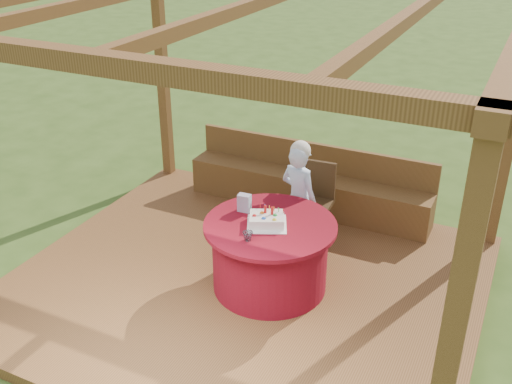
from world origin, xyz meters
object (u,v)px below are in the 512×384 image
table (270,255)px  elderly_woman (299,197)px  gift_bag (244,203)px  bench (308,188)px  drinking_glass (248,236)px  birthday_cake (267,220)px  chair (312,198)px

table → elderly_woman: 0.80m
gift_bag → table: bearing=-24.4°
bench → drinking_glass: size_ratio=32.24×
birthday_cake → chair: bearing=87.2°
table → elderly_woman: elderly_woman is taller
birthday_cake → gift_bag: gift_bag is taller
table → drinking_glass: bearing=-98.8°
birthday_cake → drinking_glass: size_ratio=5.22×
bench → gift_bag: 1.67m
elderly_woman → gift_bag: (-0.32, -0.62, 0.15)m
chair → gift_bag: bearing=-111.5°
elderly_woman → birthday_cake: size_ratio=2.62×
gift_bag → drinking_glass: gift_bag is taller
bench → table: 1.72m
elderly_woman → drinking_glass: bearing=-92.5°
bench → elderly_woman: size_ratio=2.36×
bench → birthday_cake: 1.81m
birthday_cake → drinking_glass: birthday_cake is taller
elderly_woman → gift_bag: bearing=-117.4°
bench → chair: 0.76m
bench → drinking_glass: 2.13m
chair → table: bearing=-91.6°
gift_bag → birthday_cake: bearing=-29.9°
drinking_glass → birthday_cake: bearing=84.5°
chair → elderly_woman: size_ratio=0.71×
elderly_woman → birthday_cake: 0.78m
elderly_woman → gift_bag: elderly_woman is taller
elderly_woman → drinking_glass: (-0.05, -1.11, 0.11)m
table → drinking_glass: size_ratio=13.63×
bench → chair: bearing=-66.5°
bench → table: bench is taller
chair → birthday_cake: size_ratio=1.85×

